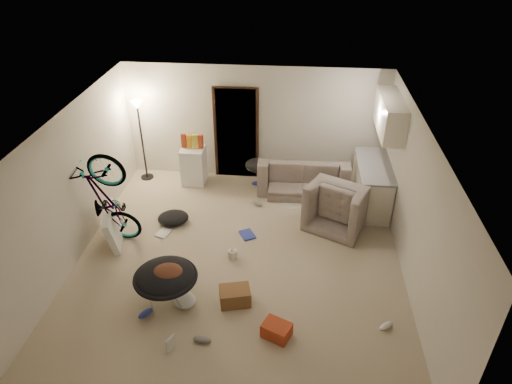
# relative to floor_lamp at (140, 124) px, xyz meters

# --- Properties ---
(floor) EXTENTS (5.50, 6.00, 0.02)m
(floor) POSITION_rel_floor_lamp_xyz_m (2.40, -2.65, -1.32)
(floor) COLOR #B6A58C
(floor) RESTS_ON ground
(ceiling) EXTENTS (5.50, 6.00, 0.02)m
(ceiling) POSITION_rel_floor_lamp_xyz_m (2.40, -2.65, 1.20)
(ceiling) COLOR white
(ceiling) RESTS_ON wall_back
(wall_back) EXTENTS (5.50, 0.02, 2.50)m
(wall_back) POSITION_rel_floor_lamp_xyz_m (2.40, 0.36, -0.06)
(wall_back) COLOR beige
(wall_back) RESTS_ON floor
(wall_front) EXTENTS (5.50, 0.02, 2.50)m
(wall_front) POSITION_rel_floor_lamp_xyz_m (2.40, -5.66, -0.06)
(wall_front) COLOR beige
(wall_front) RESTS_ON floor
(wall_left) EXTENTS (0.02, 6.00, 2.50)m
(wall_left) POSITION_rel_floor_lamp_xyz_m (-0.36, -2.65, -0.06)
(wall_left) COLOR beige
(wall_left) RESTS_ON floor
(wall_right) EXTENTS (0.02, 6.00, 2.50)m
(wall_right) POSITION_rel_floor_lamp_xyz_m (5.16, -2.65, -0.06)
(wall_right) COLOR beige
(wall_right) RESTS_ON floor
(doorway) EXTENTS (0.85, 0.10, 2.04)m
(doorway) POSITION_rel_floor_lamp_xyz_m (2.00, 0.32, -0.29)
(doorway) COLOR black
(doorway) RESTS_ON floor
(door_trim) EXTENTS (0.97, 0.04, 2.10)m
(door_trim) POSITION_rel_floor_lamp_xyz_m (2.00, 0.29, -0.29)
(door_trim) COLOR black
(door_trim) RESTS_ON floor
(floor_lamp) EXTENTS (0.28, 0.28, 1.81)m
(floor_lamp) POSITION_rel_floor_lamp_xyz_m (0.00, 0.00, 0.00)
(floor_lamp) COLOR black
(floor_lamp) RESTS_ON floor
(kitchen_counter) EXTENTS (0.60, 1.50, 0.88)m
(kitchen_counter) POSITION_rel_floor_lamp_xyz_m (4.83, -0.65, -0.87)
(kitchen_counter) COLOR white
(kitchen_counter) RESTS_ON floor
(counter_top) EXTENTS (0.64, 1.54, 0.04)m
(counter_top) POSITION_rel_floor_lamp_xyz_m (4.83, -0.65, -0.41)
(counter_top) COLOR gray
(counter_top) RESTS_ON kitchen_counter
(kitchen_uppers) EXTENTS (0.38, 1.40, 0.65)m
(kitchen_uppers) POSITION_rel_floor_lamp_xyz_m (4.96, -0.65, 0.64)
(kitchen_uppers) COLOR white
(kitchen_uppers) RESTS_ON wall_right
(sofa) EXTENTS (1.90, 0.77, 0.55)m
(sofa) POSITION_rel_floor_lamp_xyz_m (3.47, -0.20, -1.03)
(sofa) COLOR #394038
(sofa) RESTS_ON floor
(armchair) EXTENTS (1.36, 1.30, 0.69)m
(armchair) POSITION_rel_floor_lamp_xyz_m (4.21, -1.28, -0.96)
(armchair) COLOR #394038
(armchair) RESTS_ON floor
(bicycle) EXTENTS (1.97, 0.96, 1.11)m
(bicycle) POSITION_rel_floor_lamp_xyz_m (0.10, -2.32, -0.80)
(bicycle) COLOR black
(bicycle) RESTS_ON floor
(book_asset) EXTENTS (0.30, 0.27, 0.02)m
(book_asset) POSITION_rel_floor_lamp_xyz_m (1.67, -4.65, -1.30)
(book_asset) COLOR #A73519
(book_asset) RESTS_ON floor
(mini_fridge) EXTENTS (0.49, 0.49, 0.83)m
(mini_fridge) POSITION_rel_floor_lamp_xyz_m (1.11, -0.10, -0.89)
(mini_fridge) COLOR white
(mini_fridge) RESTS_ON floor
(snack_box_0) EXTENTS (0.10, 0.07, 0.30)m
(snack_box_0) POSITION_rel_floor_lamp_xyz_m (0.94, -0.10, -0.31)
(snack_box_0) COLOR #A73519
(snack_box_0) RESTS_ON mini_fridge
(snack_box_1) EXTENTS (0.10, 0.07, 0.30)m
(snack_box_1) POSITION_rel_floor_lamp_xyz_m (1.06, -0.10, -0.31)
(snack_box_1) COLOR orange
(snack_box_1) RESTS_ON mini_fridge
(snack_box_2) EXTENTS (0.12, 0.10, 0.30)m
(snack_box_2) POSITION_rel_floor_lamp_xyz_m (1.18, -0.10, -0.31)
(snack_box_2) COLOR gold
(snack_box_2) RESTS_ON mini_fridge
(snack_box_3) EXTENTS (0.11, 0.08, 0.30)m
(snack_box_3) POSITION_rel_floor_lamp_xyz_m (1.30, -0.10, -0.31)
(snack_box_3) COLOR #A73519
(snack_box_3) RESTS_ON mini_fridge
(saucer_chair) EXTENTS (0.96, 0.96, 0.68)m
(saucer_chair) POSITION_rel_floor_lamp_xyz_m (1.45, -3.68, -0.90)
(saucer_chair) COLOR silver
(saucer_chair) RESTS_ON floor
(hoodie) EXTENTS (0.54, 0.47, 0.22)m
(hoodie) POSITION_rel_floor_lamp_xyz_m (1.50, -3.71, -0.70)
(hoodie) COLOR #542C1D
(hoodie) RESTS_ON saucer_chair
(sofa_drape) EXTENTS (0.62, 0.53, 0.28)m
(sofa_drape) POSITION_rel_floor_lamp_xyz_m (2.52, -0.20, -0.77)
(sofa_drape) COLOR black
(sofa_drape) RESTS_ON sofa
(tv_box) EXTENTS (0.49, 0.97, 0.63)m
(tv_box) POSITION_rel_floor_lamp_xyz_m (0.10, -2.27, -1.00)
(tv_box) COLOR silver
(tv_box) RESTS_ON floor
(drink_case_a) EXTENTS (0.52, 0.43, 0.26)m
(drink_case_a) POSITION_rel_floor_lamp_xyz_m (2.47, -3.60, -1.18)
(drink_case_a) COLOR brown
(drink_case_a) RESTS_ON floor
(drink_case_b) EXTENTS (0.47, 0.42, 0.22)m
(drink_case_b) POSITION_rel_floor_lamp_xyz_m (3.14, -4.19, -1.20)
(drink_case_b) COLOR #A73519
(drink_case_b) RESTS_ON floor
(juicer) EXTENTS (0.16, 0.16, 0.23)m
(juicer) POSITION_rel_floor_lamp_xyz_m (2.29, -2.57, -1.21)
(juicer) COLOR beige
(juicer) RESTS_ON floor
(newspaper) EXTENTS (0.55, 0.61, 0.01)m
(newspaper) POSITION_rel_floor_lamp_xyz_m (3.26, -0.69, -1.30)
(newspaper) COLOR #BBB8AD
(newspaper) RESTS_ON floor
(book_blue) EXTENTS (0.35, 0.38, 0.03)m
(book_blue) POSITION_rel_floor_lamp_xyz_m (2.47, -1.91, -1.29)
(book_blue) COLOR #2E3CA9
(book_blue) RESTS_ON floor
(book_white) EXTENTS (0.29, 0.33, 0.03)m
(book_white) POSITION_rel_floor_lamp_xyz_m (0.91, -2.01, -1.29)
(book_white) COLOR silver
(book_white) RESTS_ON floor
(shoe_0) EXTENTS (0.31, 0.18, 0.11)m
(shoe_0) POSITION_rel_floor_lamp_xyz_m (2.51, -0.10, -1.25)
(shoe_0) COLOR #2E3CA9
(shoe_0) RESTS_ON floor
(shoe_1) EXTENTS (0.24, 0.25, 0.09)m
(shoe_1) POSITION_rel_floor_lamp_xyz_m (2.57, -0.88, -1.26)
(shoe_1) COLOR slate
(shoe_1) RESTS_ON floor
(shoe_2) EXTENTS (0.23, 0.26, 0.09)m
(shoe_2) POSITION_rel_floor_lamp_xyz_m (1.18, -4.00, -1.26)
(shoe_2) COLOR #2E3CA9
(shoe_2) RESTS_ON floor
(shoe_3) EXTENTS (0.28, 0.14, 0.10)m
(shoe_3) POSITION_rel_floor_lamp_xyz_m (2.11, -4.39, -1.26)
(shoe_3) COLOR slate
(shoe_3) RESTS_ON floor
(shoe_4) EXTENTS (0.25, 0.23, 0.09)m
(shoe_4) POSITION_rel_floor_lamp_xyz_m (4.70, -3.90, -1.26)
(shoe_4) COLOR white
(shoe_4) RESTS_ON floor
(clothes_lump_a) EXTENTS (0.69, 0.63, 0.19)m
(clothes_lump_a) POSITION_rel_floor_lamp_xyz_m (1.01, -1.62, -1.21)
(clothes_lump_a) COLOR black
(clothes_lump_a) RESTS_ON floor
(clothes_lump_c) EXTENTS (0.52, 0.52, 0.12)m
(clothes_lump_c) POSITION_rel_floor_lamp_xyz_m (1.70, -3.68, -1.25)
(clothes_lump_c) COLOR silver
(clothes_lump_c) RESTS_ON floor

